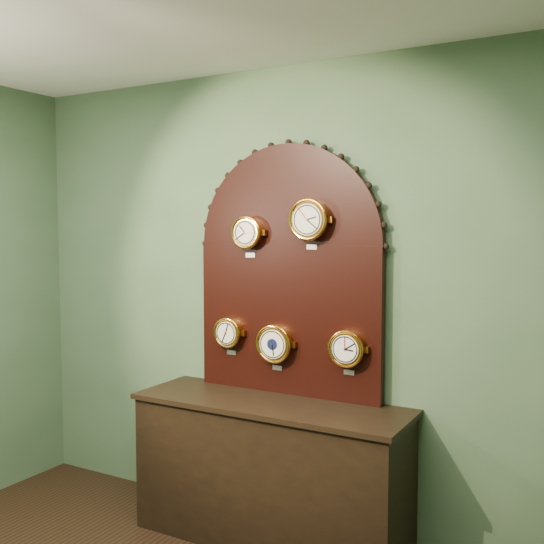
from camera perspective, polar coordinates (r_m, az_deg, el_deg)
The scene contains 8 objects.
wall_back at distance 3.88m, azimuth 1.81°, elevation -2.42°, with size 4.00×4.00×0.00m, color #496746.
shop_counter at distance 3.89m, azimuth -0.15°, elevation -17.61°, with size 1.60×0.50×0.80m, color black.
display_board at distance 3.82m, azimuth 1.47°, elevation 0.88°, with size 1.26×0.06×1.53m.
roman_clock at distance 3.87m, azimuth -2.19°, elevation 3.54°, with size 0.20×0.08×0.25m.
arabic_clock at distance 3.67m, azimuth 3.36°, elevation 4.69°, with size 0.24×0.08×0.29m.
hygrometer at distance 4.01m, azimuth -3.90°, elevation -5.41°, with size 0.19×0.08×0.24m.
barometer at distance 3.84m, azimuth 0.25°, elevation -6.42°, with size 0.24×0.08×0.29m.
tide_clock at distance 3.64m, azimuth 6.74°, elevation -6.80°, with size 0.21×0.08×0.27m.
Camera 1 is at (1.78, -0.92, 1.84)m, focal length 42.09 mm.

